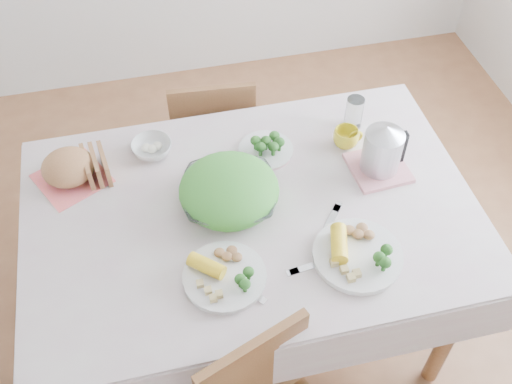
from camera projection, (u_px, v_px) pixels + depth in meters
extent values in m
plane|color=brown|center=(253.00, 322.00, 2.56)|extent=(3.60, 3.60, 0.00)
cube|color=brown|center=(252.00, 274.00, 2.28)|extent=(1.40, 0.90, 0.75)
cube|color=beige|center=(252.00, 210.00, 1.99)|extent=(1.50, 1.00, 0.01)
cube|color=brown|center=(212.00, 126.00, 2.69)|extent=(0.40, 0.40, 0.82)
imported|color=white|center=(229.00, 195.00, 1.98)|extent=(0.36, 0.36, 0.08)
cylinder|color=white|center=(225.00, 277.00, 1.80)|extent=(0.34, 0.34, 0.02)
cylinder|color=white|center=(357.00, 256.00, 1.85)|extent=(0.39, 0.39, 0.02)
cylinder|color=beige|center=(266.00, 150.00, 2.16)|extent=(0.23, 0.23, 0.02)
cube|color=#F76768|center=(72.00, 178.00, 2.08)|extent=(0.29, 0.29, 0.00)
ellipsoid|color=#905F38|center=(68.00, 167.00, 2.03)|extent=(0.21, 0.20, 0.11)
imported|color=white|center=(152.00, 148.00, 2.15)|extent=(0.18, 0.18, 0.05)
imported|color=gold|center=(346.00, 138.00, 2.16)|extent=(0.10, 0.10, 0.07)
cylinder|color=white|center=(354.00, 112.00, 2.21)|extent=(0.07, 0.07, 0.12)
cube|color=#D58289|center=(378.00, 168.00, 2.10)|extent=(0.21, 0.21, 0.02)
cylinder|color=#B2B5BA|center=(383.00, 145.00, 2.02)|extent=(0.14, 0.14, 0.19)
cube|color=silver|center=(241.00, 285.00, 1.79)|extent=(0.13, 0.17, 0.00)
cube|color=silver|center=(328.00, 226.00, 1.94)|extent=(0.14, 0.17, 0.00)
cube|color=silver|center=(318.00, 264.00, 1.84)|extent=(0.19, 0.05, 0.00)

